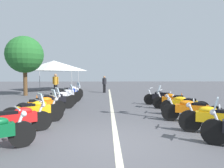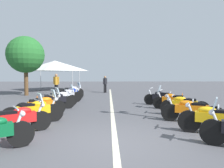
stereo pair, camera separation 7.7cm
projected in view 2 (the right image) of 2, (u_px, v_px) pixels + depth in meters
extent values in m
plane|color=#4C4C51|center=(115.00, 142.00, 5.35)|extent=(80.00, 80.00, 0.00)
cube|color=beige|center=(112.00, 108.00, 10.77)|extent=(24.38, 0.16, 0.01)
cylinder|color=black|center=(21.00, 134.00, 5.03)|extent=(0.47, 0.61, 0.64)
cylinder|color=silver|center=(18.00, 122.00, 4.98)|extent=(0.22, 0.28, 0.58)
cylinder|color=silver|center=(16.00, 108.00, 4.94)|extent=(0.54, 0.38, 0.04)
sphere|color=silver|center=(22.00, 114.00, 5.03)|extent=(0.14, 0.14, 0.14)
cylinder|color=black|center=(41.00, 121.00, 6.49)|extent=(0.47, 0.59, 0.62)
cube|color=red|center=(16.00, 118.00, 6.05)|extent=(0.87, 1.08, 0.30)
ellipsoid|color=red|center=(22.00, 111.00, 6.15)|extent=(0.51, 0.58, 0.22)
cube|color=black|center=(8.00, 113.00, 5.92)|extent=(0.49, 0.54, 0.12)
cylinder|color=silver|center=(39.00, 112.00, 6.44)|extent=(0.22, 0.28, 0.58)
cylinder|color=silver|center=(38.00, 100.00, 6.40)|extent=(0.53, 0.39, 0.04)
sphere|color=silver|center=(42.00, 105.00, 6.50)|extent=(0.14, 0.14, 0.14)
cube|color=silver|center=(40.00, 98.00, 6.44)|extent=(0.36, 0.31, 0.32)
cylinder|color=black|center=(54.00, 112.00, 7.70)|extent=(0.47, 0.65, 0.67)
cylinder|color=black|center=(11.00, 117.00, 6.90)|extent=(0.47, 0.65, 0.67)
cube|color=#EAB214|center=(34.00, 110.00, 7.29)|extent=(0.83, 1.11, 0.30)
ellipsoid|color=#EAB214|center=(39.00, 104.00, 7.38)|extent=(0.49, 0.58, 0.22)
cube|color=black|center=(27.00, 105.00, 7.17)|extent=(0.47, 0.54, 0.12)
cylinder|color=silver|center=(53.00, 105.00, 7.66)|extent=(0.21, 0.28, 0.58)
cylinder|color=silver|center=(51.00, 95.00, 7.62)|extent=(0.55, 0.36, 0.04)
sphere|color=silver|center=(55.00, 99.00, 7.71)|extent=(0.14, 0.14, 0.14)
cylinder|color=silver|center=(20.00, 118.00, 7.22)|extent=(0.36, 0.51, 0.08)
cube|color=silver|center=(53.00, 93.00, 7.66)|extent=(0.37, 0.29, 0.32)
cylinder|color=black|center=(58.00, 107.00, 8.97)|extent=(0.45, 0.62, 0.64)
cylinder|color=black|center=(23.00, 110.00, 8.21)|extent=(0.45, 0.62, 0.64)
cube|color=orange|center=(41.00, 105.00, 8.58)|extent=(0.80, 1.08, 0.30)
ellipsoid|color=orange|center=(45.00, 100.00, 8.66)|extent=(0.49, 0.58, 0.22)
cube|color=black|center=(36.00, 101.00, 8.45)|extent=(0.47, 0.55, 0.12)
cylinder|color=silver|center=(57.00, 101.00, 8.92)|extent=(0.21, 0.28, 0.58)
cylinder|color=silver|center=(56.00, 93.00, 8.88)|extent=(0.55, 0.35, 0.04)
sphere|color=silver|center=(59.00, 96.00, 8.97)|extent=(0.14, 0.14, 0.14)
cylinder|color=silver|center=(30.00, 111.00, 8.52)|extent=(0.35, 0.51, 0.08)
cube|color=silver|center=(57.00, 91.00, 8.92)|extent=(0.37, 0.29, 0.32)
cylinder|color=black|center=(69.00, 102.00, 10.54)|extent=(0.47, 0.63, 0.66)
cylinder|color=black|center=(39.00, 104.00, 9.74)|extent=(0.47, 0.63, 0.66)
cube|color=black|center=(54.00, 100.00, 10.13)|extent=(0.83, 1.11, 0.30)
ellipsoid|color=black|center=(58.00, 95.00, 10.22)|extent=(0.50, 0.58, 0.22)
cube|color=black|center=(50.00, 96.00, 10.00)|extent=(0.47, 0.54, 0.12)
cylinder|color=silver|center=(68.00, 96.00, 10.49)|extent=(0.21, 0.28, 0.58)
cylinder|color=silver|center=(67.00, 90.00, 10.45)|extent=(0.55, 0.36, 0.04)
sphere|color=silver|center=(69.00, 92.00, 10.54)|extent=(0.14, 0.14, 0.14)
cylinder|color=silver|center=(45.00, 105.00, 10.05)|extent=(0.36, 0.51, 0.08)
cylinder|color=black|center=(72.00, 100.00, 11.58)|extent=(0.38, 0.61, 0.60)
cylinder|color=black|center=(47.00, 101.00, 10.97)|extent=(0.38, 0.61, 0.60)
cube|color=white|center=(60.00, 98.00, 11.26)|extent=(0.70, 1.09, 0.30)
ellipsoid|color=white|center=(63.00, 94.00, 11.33)|extent=(0.45, 0.58, 0.22)
cube|color=black|center=(56.00, 94.00, 11.16)|extent=(0.44, 0.54, 0.12)
cylinder|color=silver|center=(71.00, 95.00, 11.54)|extent=(0.18, 0.29, 0.58)
cylinder|color=silver|center=(70.00, 89.00, 11.50)|extent=(0.58, 0.30, 0.04)
sphere|color=silver|center=(73.00, 91.00, 11.57)|extent=(0.14, 0.14, 0.14)
cylinder|color=silver|center=(51.00, 102.00, 11.26)|extent=(0.30, 0.53, 0.08)
cube|color=silver|center=(72.00, 87.00, 11.53)|extent=(0.38, 0.26, 0.32)
cylinder|color=black|center=(77.00, 97.00, 12.96)|extent=(0.37, 0.66, 0.65)
cylinder|color=black|center=(54.00, 98.00, 12.41)|extent=(0.37, 0.66, 0.65)
cube|color=silver|center=(65.00, 94.00, 12.67)|extent=(0.66, 1.11, 0.30)
ellipsoid|color=silver|center=(68.00, 91.00, 12.73)|extent=(0.43, 0.58, 0.22)
cube|color=black|center=(62.00, 92.00, 12.58)|extent=(0.42, 0.54, 0.12)
cylinder|color=silver|center=(76.00, 92.00, 12.92)|extent=(0.17, 0.29, 0.58)
cylinder|color=silver|center=(75.00, 87.00, 12.88)|extent=(0.59, 0.27, 0.04)
sphere|color=silver|center=(77.00, 89.00, 12.95)|extent=(0.14, 0.14, 0.14)
cylinder|color=silver|center=(58.00, 99.00, 12.69)|extent=(0.28, 0.54, 0.08)
cylinder|color=black|center=(79.00, 95.00, 14.46)|extent=(0.45, 0.59, 0.61)
cylinder|color=black|center=(60.00, 96.00, 13.70)|extent=(0.45, 0.59, 0.61)
cube|color=navy|center=(70.00, 93.00, 14.07)|extent=(0.80, 1.04, 0.30)
ellipsoid|color=navy|center=(72.00, 90.00, 14.16)|extent=(0.50, 0.58, 0.22)
cube|color=black|center=(67.00, 90.00, 13.94)|extent=(0.48, 0.54, 0.12)
cylinder|color=silver|center=(78.00, 90.00, 14.41)|extent=(0.21, 0.28, 0.58)
cylinder|color=silver|center=(78.00, 85.00, 14.37)|extent=(0.54, 0.37, 0.04)
sphere|color=silver|center=(80.00, 88.00, 14.46)|extent=(0.14, 0.14, 0.14)
cylinder|color=silver|center=(63.00, 97.00, 14.00)|extent=(0.36, 0.51, 0.08)
cube|color=silver|center=(79.00, 84.00, 14.41)|extent=(0.37, 0.30, 0.32)
cylinder|color=black|center=(80.00, 93.00, 15.85)|extent=(0.48, 0.61, 0.64)
cylinder|color=black|center=(63.00, 94.00, 15.04)|extent=(0.48, 0.61, 0.64)
cube|color=white|center=(71.00, 91.00, 15.44)|extent=(0.83, 1.03, 0.30)
ellipsoid|color=white|center=(73.00, 88.00, 15.53)|extent=(0.51, 0.58, 0.22)
cube|color=black|center=(69.00, 88.00, 15.30)|extent=(0.49, 0.54, 0.12)
cylinder|color=silver|center=(79.00, 89.00, 15.79)|extent=(0.22, 0.28, 0.58)
cylinder|color=silver|center=(78.00, 84.00, 15.75)|extent=(0.53, 0.38, 0.04)
sphere|color=silver|center=(80.00, 86.00, 15.85)|extent=(0.14, 0.14, 0.14)
cylinder|color=silver|center=(65.00, 94.00, 15.36)|extent=(0.38, 0.50, 0.08)
cylinder|color=black|center=(213.00, 132.00, 5.15)|extent=(0.44, 0.65, 0.66)
cylinder|color=silver|center=(216.00, 121.00, 5.10)|extent=(0.20, 0.29, 0.58)
cylinder|color=silver|center=(218.00, 107.00, 5.06)|extent=(0.56, 0.33, 0.04)
sphere|color=silver|center=(212.00, 113.00, 5.14)|extent=(0.14, 0.14, 0.14)
cube|color=silver|center=(215.00, 104.00, 5.10)|extent=(0.37, 0.28, 0.32)
cylinder|color=black|center=(189.00, 121.00, 6.29)|extent=(0.39, 0.68, 0.68)
cube|color=#EAB214|center=(214.00, 117.00, 6.02)|extent=(0.66, 1.06, 0.30)
ellipsoid|color=#EAB214|center=(207.00, 110.00, 6.08)|extent=(0.44, 0.58, 0.22)
cube|color=black|center=(222.00, 112.00, 5.93)|extent=(0.43, 0.54, 0.12)
cylinder|color=silver|center=(191.00, 112.00, 6.25)|extent=(0.18, 0.29, 0.58)
cylinder|color=silver|center=(193.00, 100.00, 6.21)|extent=(0.59, 0.28, 0.04)
sphere|color=silver|center=(188.00, 105.00, 6.28)|extent=(0.14, 0.14, 0.14)
cylinder|color=black|center=(170.00, 112.00, 7.76)|extent=(0.37, 0.67, 0.66)
cylinder|color=black|center=(215.00, 115.00, 7.22)|extent=(0.37, 0.67, 0.66)
cube|color=orange|center=(192.00, 109.00, 7.48)|extent=(0.69, 1.20, 0.30)
ellipsoid|color=orange|center=(187.00, 103.00, 7.53)|extent=(0.43, 0.58, 0.22)
cube|color=black|center=(198.00, 104.00, 7.39)|extent=(0.42, 0.54, 0.12)
cylinder|color=silver|center=(172.00, 105.00, 7.72)|extent=(0.17, 0.30, 0.58)
cylinder|color=silver|center=(173.00, 95.00, 7.69)|extent=(0.59, 0.26, 0.04)
sphere|color=silver|center=(169.00, 99.00, 7.75)|extent=(0.14, 0.14, 0.14)
cylinder|color=silver|center=(206.00, 118.00, 7.16)|extent=(0.28, 0.54, 0.08)
cylinder|color=black|center=(168.00, 107.00, 8.90)|extent=(0.37, 0.67, 0.67)
cylinder|color=black|center=(202.00, 109.00, 8.43)|extent=(0.37, 0.67, 0.67)
cube|color=#EAB214|center=(184.00, 104.00, 8.66)|extent=(0.64, 1.07, 0.30)
ellipsoid|color=#EAB214|center=(180.00, 99.00, 8.71)|extent=(0.43, 0.58, 0.22)
cube|color=black|center=(190.00, 100.00, 8.57)|extent=(0.41, 0.54, 0.12)
cylinder|color=silver|center=(169.00, 101.00, 8.87)|extent=(0.17, 0.30, 0.58)
cylinder|color=silver|center=(170.00, 92.00, 8.83)|extent=(0.59, 0.26, 0.04)
sphere|color=silver|center=(167.00, 96.00, 8.89)|extent=(0.14, 0.14, 0.14)
cylinder|color=silver|center=(195.00, 112.00, 8.36)|extent=(0.27, 0.54, 0.08)
cylinder|color=black|center=(159.00, 103.00, 10.43)|extent=(0.39, 0.63, 0.63)
cylinder|color=black|center=(189.00, 104.00, 9.86)|extent=(0.39, 0.63, 0.63)
cube|color=orange|center=(174.00, 100.00, 10.14)|extent=(0.71, 1.11, 0.30)
ellipsoid|color=orange|center=(170.00, 96.00, 10.20)|extent=(0.45, 0.58, 0.22)
cube|color=black|center=(178.00, 97.00, 10.04)|extent=(0.44, 0.54, 0.12)
cylinder|color=silver|center=(160.00, 97.00, 10.39)|extent=(0.18, 0.29, 0.58)
cylinder|color=silver|center=(161.00, 90.00, 10.36)|extent=(0.58, 0.29, 0.04)
sphere|color=silver|center=(158.00, 93.00, 10.43)|extent=(0.14, 0.14, 0.14)
cylinder|color=silver|center=(182.00, 106.00, 9.81)|extent=(0.30, 0.53, 0.08)
cube|color=silver|center=(160.00, 89.00, 10.39)|extent=(0.38, 0.26, 0.32)
cylinder|color=black|center=(150.00, 99.00, 11.78)|extent=(0.39, 0.63, 0.63)
cylinder|color=black|center=(176.00, 101.00, 11.17)|extent=(0.39, 0.63, 0.63)
cube|color=black|center=(163.00, 97.00, 11.47)|extent=(0.73, 1.14, 0.30)
ellipsoid|color=black|center=(159.00, 93.00, 11.53)|extent=(0.46, 0.58, 0.22)
cube|color=black|center=(167.00, 94.00, 11.37)|extent=(0.44, 0.54, 0.12)
cylinder|color=silver|center=(151.00, 94.00, 11.74)|extent=(0.19, 0.29, 0.58)
cylinder|color=silver|center=(151.00, 88.00, 11.70)|extent=(0.58, 0.30, 0.04)
sphere|color=silver|center=(149.00, 91.00, 11.77)|extent=(0.14, 0.14, 0.14)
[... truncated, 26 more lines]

